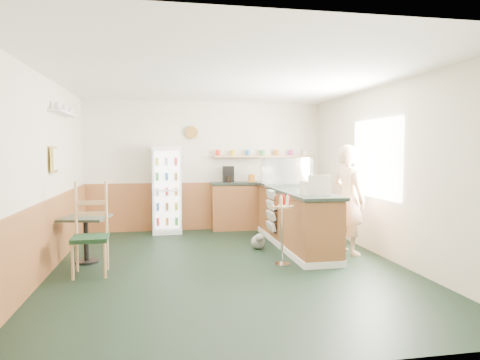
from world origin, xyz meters
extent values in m
plane|color=black|center=(0.00, 0.00, 0.00)|extent=(6.00, 6.00, 0.00)
cube|color=beige|center=(0.00, 3.01, 1.35)|extent=(5.00, 0.02, 2.70)
cube|color=beige|center=(-2.51, 0.00, 1.35)|extent=(0.02, 6.00, 2.70)
cube|color=beige|center=(2.51, 0.00, 1.35)|extent=(0.02, 6.00, 2.70)
cube|color=white|center=(0.00, 0.00, 2.71)|extent=(5.00, 6.00, 0.02)
cube|color=brown|center=(0.00, 2.97, 0.50)|extent=(4.98, 0.05, 1.00)
cube|color=brown|center=(-2.47, 0.00, 0.50)|extent=(0.05, 5.98, 1.00)
cube|color=white|center=(2.46, 0.30, 1.55)|extent=(0.06, 1.45, 1.25)
cube|color=gold|center=(-2.45, 0.50, 1.55)|extent=(0.03, 0.32, 0.38)
cube|color=white|center=(-2.40, 1.00, 2.25)|extent=(0.18, 1.20, 0.03)
cylinder|color=olive|center=(-0.30, 2.94, 2.05)|extent=(0.26, 0.04, 0.26)
cube|color=brown|center=(1.35, 1.07, 0.47)|extent=(0.60, 2.95, 0.95)
cube|color=white|center=(1.35, 1.07, 0.05)|extent=(0.64, 2.97, 0.10)
cube|color=#253329|center=(1.35, 1.08, 0.98)|extent=(0.68, 3.01, 0.05)
cube|color=brown|center=(1.20, 2.80, 0.47)|extent=(2.20, 0.38, 0.95)
cube|color=#253329|center=(1.20, 2.80, 0.98)|extent=(2.24, 0.42, 0.05)
cube|color=tan|center=(1.20, 2.88, 1.55)|extent=(2.10, 0.22, 0.04)
cube|color=black|center=(0.45, 2.80, 1.18)|extent=(0.22, 0.18, 0.34)
cylinder|color=#B2664C|center=(0.25, 2.88, 1.63)|extent=(0.10, 0.10, 0.12)
cylinder|color=#B2664C|center=(0.57, 2.88, 1.63)|extent=(0.10, 0.10, 0.12)
cylinder|color=#B2664C|center=(0.88, 2.88, 1.63)|extent=(0.10, 0.10, 0.12)
cylinder|color=#B2664C|center=(1.20, 2.88, 1.63)|extent=(0.10, 0.10, 0.12)
cylinder|color=#B2664C|center=(1.52, 2.88, 1.63)|extent=(0.10, 0.10, 0.12)
cylinder|color=#B2664C|center=(1.83, 2.88, 1.63)|extent=(0.10, 0.10, 0.12)
cylinder|color=#B2664C|center=(2.15, 2.88, 1.63)|extent=(0.10, 0.10, 0.12)
cube|color=white|center=(-0.83, 2.78, 0.88)|extent=(0.58, 0.41, 1.76)
cube|color=white|center=(-0.83, 2.55, 0.89)|extent=(0.49, 0.02, 1.55)
cube|color=silver|center=(-0.83, 2.48, 0.89)|extent=(0.52, 0.02, 1.61)
cube|color=silver|center=(1.35, 1.62, 1.04)|extent=(0.92, 0.48, 0.06)
cube|color=silver|center=(1.35, 1.62, 1.30)|extent=(0.90, 0.46, 0.46)
cube|color=beige|center=(1.35, 0.06, 1.12)|extent=(0.38, 0.40, 0.21)
imported|color=tan|center=(2.05, 0.39, 0.88)|extent=(0.57, 0.69, 1.77)
cylinder|color=silver|center=(0.80, -0.07, 0.01)|extent=(0.25, 0.25, 0.02)
cylinder|color=silver|center=(0.80, -0.07, 0.44)|extent=(0.04, 0.04, 0.85)
cylinder|color=tan|center=(0.80, -0.07, 0.86)|extent=(0.33, 0.33, 0.02)
cylinder|color=red|center=(0.90, -0.06, 0.95)|extent=(0.05, 0.05, 0.15)
cylinder|color=red|center=(0.84, 0.02, 0.95)|extent=(0.05, 0.05, 0.15)
cylinder|color=red|center=(0.74, 0.02, 0.95)|extent=(0.05, 0.05, 0.15)
cylinder|color=red|center=(0.70, -0.07, 0.95)|extent=(0.05, 0.05, 0.15)
cylinder|color=red|center=(0.76, -0.16, 0.95)|extent=(0.05, 0.05, 0.15)
cylinder|color=red|center=(0.86, -0.15, 0.95)|extent=(0.05, 0.05, 0.15)
cube|color=black|center=(1.01, 1.31, 0.25)|extent=(0.05, 0.47, 0.03)
cube|color=silver|center=(0.99, 1.31, 0.32)|extent=(0.09, 0.43, 0.16)
cube|color=black|center=(1.01, 1.31, 0.44)|extent=(0.05, 0.47, 0.03)
cube|color=silver|center=(0.99, 1.31, 0.51)|extent=(0.09, 0.43, 0.16)
cube|color=black|center=(1.01, 1.31, 0.64)|extent=(0.05, 0.47, 0.03)
cube|color=silver|center=(0.99, 1.31, 0.71)|extent=(0.09, 0.43, 0.16)
cube|color=black|center=(1.01, 1.31, 0.83)|extent=(0.05, 0.47, 0.03)
cube|color=silver|center=(0.99, 1.31, 0.90)|extent=(0.09, 0.43, 0.16)
cylinder|color=black|center=(-2.05, 0.58, 0.02)|extent=(0.36, 0.36, 0.04)
cylinder|color=black|center=(-2.05, 0.58, 0.34)|extent=(0.07, 0.07, 0.63)
cube|color=#253329|center=(-2.05, 0.58, 0.68)|extent=(0.73, 0.73, 0.04)
cube|color=black|center=(-1.88, -0.10, 0.50)|extent=(0.49, 0.49, 0.06)
cylinder|color=tan|center=(-2.08, -0.30, 0.24)|extent=(0.04, 0.04, 0.49)
cylinder|color=tan|center=(-1.68, -0.30, 0.24)|extent=(0.04, 0.04, 0.49)
cylinder|color=tan|center=(-2.08, 0.10, 0.24)|extent=(0.04, 0.04, 0.49)
cylinder|color=tan|center=(-1.68, 0.10, 0.24)|extent=(0.04, 0.04, 0.49)
cube|color=tan|center=(-1.88, 0.11, 0.88)|extent=(0.42, 0.06, 0.76)
sphere|color=gray|center=(0.68, 0.98, 0.12)|extent=(0.24, 0.24, 0.24)
sphere|color=gray|center=(0.68, 0.86, 0.22)|extent=(0.14, 0.14, 0.14)
camera|label=1|loc=(-0.92, -6.05, 1.68)|focal=32.00mm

